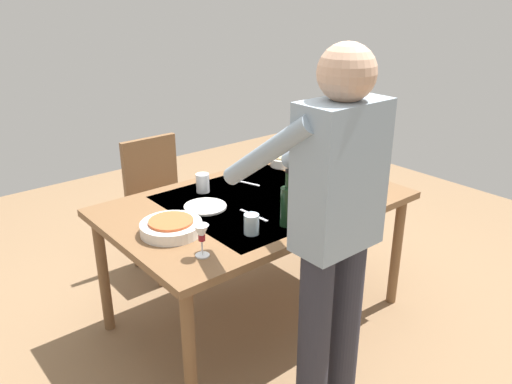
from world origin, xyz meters
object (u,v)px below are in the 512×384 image
at_px(wine_glass_left, 202,235).
at_px(water_cup_near_left, 337,162).
at_px(side_bowl_salad, 298,195).
at_px(dining_table, 256,211).
at_px(chair_near, 159,196).
at_px(person_server, 333,226).
at_px(serving_bowl_pasta, 171,227).
at_px(dinner_plate_far, 327,180).
at_px(water_cup_far_left, 203,183).
at_px(dinner_plate_near, 205,207).
at_px(wine_bottle, 287,205).
at_px(side_bowl_bread, 282,161).
at_px(water_cup_near_right, 251,224).

xyz_separation_m(wine_glass_left, water_cup_near_left, (-1.31, -0.39, -0.05)).
bearing_deg(side_bowl_salad, dining_table, -41.57).
relative_size(chair_near, person_server, 0.54).
relative_size(person_server, water_cup_near_left, 15.91).
bearing_deg(dining_table, water_cup_near_left, -175.89).
distance_m(dining_table, serving_bowl_pasta, 0.58).
relative_size(side_bowl_salad, dinner_plate_far, 0.78).
height_order(wine_glass_left, water_cup_far_left, wine_glass_left).
bearing_deg(dining_table, dinner_plate_near, -19.35).
distance_m(wine_bottle, side_bowl_bread, 0.91).
bearing_deg(serving_bowl_pasta, side_bowl_salad, 171.97).
bearing_deg(wine_bottle, dinner_plate_near, -66.41).
xyz_separation_m(water_cup_near_left, side_bowl_salad, (0.55, 0.21, -0.02)).
bearing_deg(water_cup_far_left, wine_bottle, 96.42).
distance_m(wine_glass_left, water_cup_near_right, 0.31).
xyz_separation_m(serving_bowl_pasta, side_bowl_salad, (-0.75, 0.11, 0.00)).
distance_m(water_cup_near_left, dinner_plate_far, 0.23).
xyz_separation_m(water_cup_near_left, water_cup_far_left, (0.88, -0.24, 0.00)).
bearing_deg(dinner_plate_far, person_server, 43.80).
height_order(water_cup_near_right, serving_bowl_pasta, water_cup_near_right).
height_order(person_server, side_bowl_bread, person_server).
distance_m(water_cup_far_left, dinner_plate_near, 0.24).
height_order(side_bowl_bread, dinner_plate_near, side_bowl_bread).
height_order(person_server, water_cup_near_right, person_server).
bearing_deg(person_server, chair_near, -93.95).
height_order(dinner_plate_near, dinner_plate_far, same).
bearing_deg(dinner_plate_near, side_bowl_bread, -162.75).
distance_m(person_server, wine_glass_left, 0.57).
distance_m(chair_near, water_cup_near_left, 1.23).
distance_m(water_cup_near_left, side_bowl_salad, 0.59).
relative_size(dining_table, wine_glass_left, 10.85).
height_order(wine_bottle, water_cup_near_right, wine_bottle).
bearing_deg(serving_bowl_pasta, wine_bottle, 148.99).
xyz_separation_m(dining_table, side_bowl_salad, (-0.17, 0.15, 0.10)).
relative_size(serving_bowl_pasta, side_bowl_salad, 1.67).
relative_size(dining_table, water_cup_far_left, 14.93).
xyz_separation_m(person_server, side_bowl_salad, (-0.41, -0.62, -0.17)).
bearing_deg(person_server, wine_bottle, -109.47).
relative_size(wine_glass_left, dinner_plate_near, 0.66).
bearing_deg(chair_near, water_cup_near_left, 135.04).
bearing_deg(wine_bottle, person_server, 70.53).
distance_m(dining_table, dinner_plate_far, 0.53).
distance_m(water_cup_near_left, water_cup_near_right, 1.07).
bearing_deg(chair_near, water_cup_far_left, 86.73).
distance_m(person_server, water_cup_far_left, 1.09).
bearing_deg(water_cup_near_left, chair_near, -44.96).
relative_size(water_cup_far_left, dinner_plate_near, 0.48).
xyz_separation_m(wine_bottle, water_cup_far_left, (0.07, -0.64, -0.06)).
distance_m(dining_table, chair_near, 0.92).
distance_m(water_cup_near_left, dinner_plate_near, 1.00).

